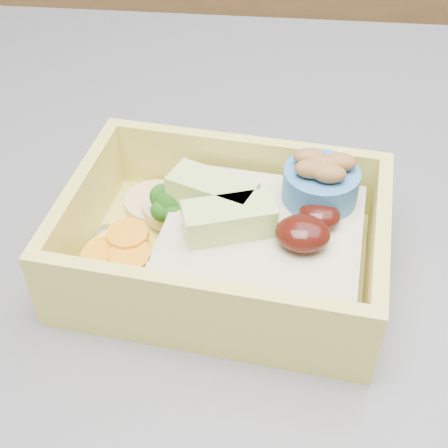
# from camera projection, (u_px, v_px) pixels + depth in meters

# --- Properties ---
(bento_box) EXTENTS (0.22, 0.17, 0.08)m
(bento_box) POSITION_uv_depth(u_px,v_px,m) (234.00, 238.00, 0.41)
(bento_box) COLOR #D6CB58
(bento_box) RESTS_ON island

